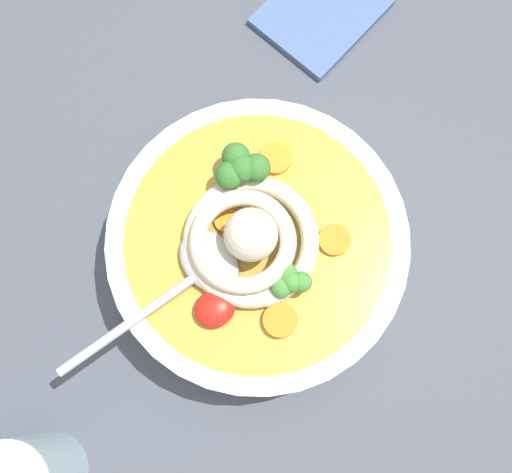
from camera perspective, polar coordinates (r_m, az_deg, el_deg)
The scene contains 12 objects.
table_slab at distance 64.03cm, azimuth 0.68°, elevation -1.73°, with size 133.96×133.96×3.07cm, color #474C56.
soup_bowl at distance 59.06cm, azimuth 0.00°, elevation -0.75°, with size 26.24×26.24×6.87cm.
noodle_pile at distance 54.13cm, azimuth -0.65°, elevation -0.24°, with size 12.72×12.47×5.11cm.
soup_spoon at distance 54.54cm, azimuth -5.11°, elevation -3.38°, with size 17.52×6.64×1.60cm.
chili_sauce_dollop at distance 54.03cm, azimuth -3.62°, elevation -6.30°, with size 3.44×3.10×1.55cm, color red.
broccoli_floret_right at distance 55.12cm, azimuth -1.32°, elevation 6.07°, with size 4.78×4.11×3.78cm.
broccoli_floret_front at distance 53.37cm, azimuth 2.98°, elevation -3.95°, with size 3.46×2.98×2.74cm.
carrot_slice_center at distance 55.99cm, azimuth -2.55°, elevation 1.41°, with size 2.22×2.22×0.46cm, color orange.
carrot_slice_near_spoon at distance 55.89cm, azimuth 6.86°, elevation -0.31°, with size 2.73×2.73×0.52cm, color orange.
carrot_slice_extra_a at distance 54.24cm, azimuth 2.13°, elevation -7.34°, with size 2.89×2.89×0.77cm, color orange.
carrot_slice_extra_b at distance 57.64cm, azimuth 1.72°, elevation 6.85°, with size 2.90×2.90×0.55cm, color orange.
folded_napkin at distance 72.41cm, azimuth 5.73°, elevation 18.95°, with size 12.07×10.02×0.80cm, color #4C6693.
Camera 1 is at (6.52, 11.41, 64.20)cm, focal length 45.75 mm.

